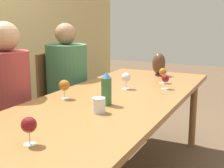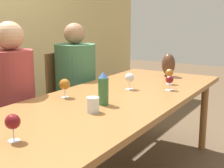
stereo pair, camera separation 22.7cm
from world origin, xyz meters
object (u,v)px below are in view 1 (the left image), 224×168
at_px(wine_glass_0, 165,79).
at_px(wine_glass_5, 29,125).
at_px(water_bottle, 106,89).
at_px(wine_glass_2, 163,72).
at_px(water_tumbler, 99,105).
at_px(person_far, 68,85).
at_px(chair_near, 3,122).
at_px(person_near, 10,102).
at_px(wine_glass_4, 64,86).
at_px(chair_far, 61,99).
at_px(vase, 159,64).
at_px(wine_glass_3, 126,78).

distance_m(wine_glass_0, wine_glass_5, 1.41).
height_order(water_bottle, wine_glass_0, water_bottle).
relative_size(wine_glass_0, wine_glass_2, 0.88).
height_order(water_tumbler, wine_glass_2, wine_glass_2).
bearing_deg(person_far, chair_near, 173.32).
bearing_deg(wine_glass_5, chair_near, 51.76).
bearing_deg(water_tumbler, wine_glass_2, -5.05).
distance_m(water_tumbler, person_near, 0.82).
bearing_deg(wine_glass_4, wine_glass_2, -29.31).
bearing_deg(chair_near, chair_far, 0.00).
height_order(wine_glass_5, person_near, person_near).
xyz_separation_m(vase, person_near, (-1.29, 0.76, -0.17)).
xyz_separation_m(wine_glass_2, wine_glass_5, (-1.61, 0.15, -0.00)).
distance_m(water_tumbler, wine_glass_4, 0.43).
xyz_separation_m(wine_glass_0, wine_glass_2, (0.22, 0.09, 0.01)).
relative_size(vase, wine_glass_2, 1.69).
bearing_deg(wine_glass_0, person_far, 86.90).
bearing_deg(person_near, wine_glass_3, -49.98).
bearing_deg(wine_glass_5, vase, -0.02).
distance_m(wine_glass_5, person_near, 1.02).
distance_m(wine_glass_2, person_far, 0.93).
bearing_deg(water_tumbler, chair_far, 45.86).
distance_m(wine_glass_2, wine_glass_4, 0.97).
xyz_separation_m(water_bottle, wine_glass_5, (-0.76, 0.01, -0.02)).
distance_m(wine_glass_3, chair_far, 0.87).
bearing_deg(water_bottle, wine_glass_4, 88.37).
xyz_separation_m(vase, wine_glass_5, (-1.95, 0.00, -0.03)).
height_order(water_bottle, wine_glass_5, water_bottle).
xyz_separation_m(wine_glass_2, person_near, (-0.95, 0.90, -0.14)).
distance_m(water_tumbler, vase, 1.38).
distance_m(chair_near, person_near, 0.20).
bearing_deg(water_bottle, chair_near, 96.13).
xyz_separation_m(wine_glass_3, wine_glass_5, (-1.25, -0.06, -0.00)).
relative_size(wine_glass_4, chair_far, 0.14).
bearing_deg(chair_far, water_tumbler, -134.14).
distance_m(chair_near, person_far, 0.80).
xyz_separation_m(wine_glass_0, person_far, (0.05, 0.98, -0.16)).
relative_size(wine_glass_0, chair_far, 0.12).
bearing_deg(wine_glass_5, water_bottle, -1.02).
height_order(water_bottle, vase, vase).
bearing_deg(wine_glass_4, wine_glass_3, -29.42).
distance_m(vase, person_far, 0.93).
relative_size(vase, person_far, 0.18).
bearing_deg(person_near, chair_near, 90.00).
xyz_separation_m(water_bottle, wine_glass_0, (0.64, -0.22, -0.03)).
bearing_deg(chair_far, person_near, -173.56).
height_order(water_tumbler, wine_glass_4, wine_glass_4).
height_order(wine_glass_0, person_near, person_near).
bearing_deg(water_bottle, person_far, 47.98).
distance_m(vase, wine_glass_5, 1.95).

